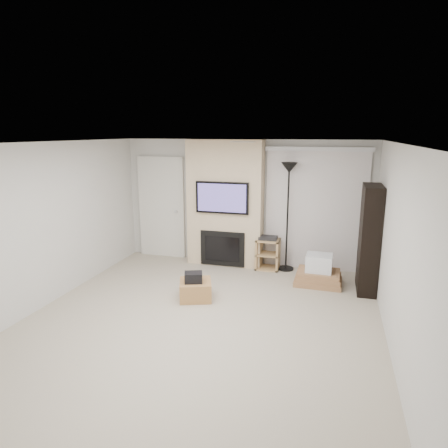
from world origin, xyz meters
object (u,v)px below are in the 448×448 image
(ottoman, at_px, (196,290))
(box_stack, at_px, (318,273))
(bookshelf, at_px, (369,239))
(av_stand, at_px, (268,252))
(floor_lamp, at_px, (289,186))

(ottoman, bearing_deg, box_stack, 32.22)
(box_stack, height_order, bookshelf, bookshelf)
(av_stand, xyz_separation_m, box_stack, (1.00, -0.57, -0.14))
(floor_lamp, xyz_separation_m, box_stack, (0.65, -0.62, -1.44))
(ottoman, relative_size, box_stack, 0.61)
(bookshelf, bearing_deg, box_stack, 176.19)
(floor_lamp, xyz_separation_m, bookshelf, (1.44, -0.68, -0.75))
(box_stack, relative_size, bookshelf, 0.46)
(box_stack, bearing_deg, av_stand, 150.50)
(floor_lamp, height_order, box_stack, floor_lamp)
(ottoman, relative_size, bookshelf, 0.28)
(av_stand, xyz_separation_m, bookshelf, (1.79, -0.62, 0.55))
(av_stand, bearing_deg, ottoman, -116.72)
(av_stand, distance_m, box_stack, 1.16)
(floor_lamp, distance_m, box_stack, 1.70)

